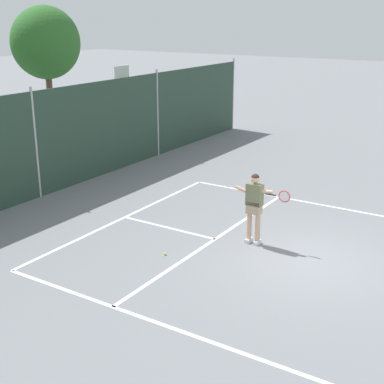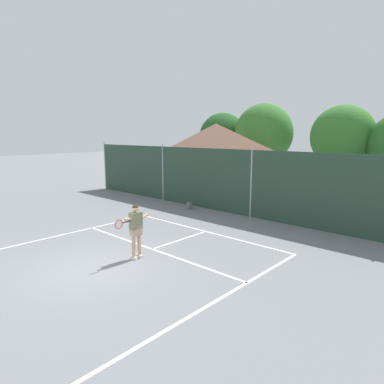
# 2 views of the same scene
# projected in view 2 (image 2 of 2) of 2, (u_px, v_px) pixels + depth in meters

# --- Properties ---
(ground_plane) EXTENTS (120.00, 120.00, 0.00)m
(ground_plane) POSITION_uv_depth(u_px,v_px,m) (91.00, 269.00, 10.32)
(ground_plane) COLOR slate
(court_markings) EXTENTS (8.30, 11.10, 0.01)m
(court_markings) POSITION_uv_depth(u_px,v_px,m) (109.00, 263.00, 10.79)
(court_markings) COLOR white
(court_markings) RESTS_ON ground
(chainlink_fence) EXTENTS (26.09, 0.09, 3.53)m
(chainlink_fence) POSITION_uv_depth(u_px,v_px,m) (251.00, 184.00, 16.55)
(chainlink_fence) COLOR #284233
(chainlink_fence) RESTS_ON ground
(clubhouse_building) EXTENTS (7.38, 5.51, 4.87)m
(clubhouse_building) POSITION_uv_depth(u_px,v_px,m) (216.00, 157.00, 23.67)
(clubhouse_building) COLOR silver
(clubhouse_building) RESTS_ON ground
(treeline_backdrop) EXTENTS (25.27, 4.46, 6.66)m
(treeline_backdrop) POSITION_uv_depth(u_px,v_px,m) (317.00, 137.00, 24.83)
(treeline_backdrop) COLOR brown
(treeline_backdrop) RESTS_ON ground
(tennis_player) EXTENTS (0.27, 1.43, 1.85)m
(tennis_player) POSITION_uv_depth(u_px,v_px,m) (136.00, 227.00, 11.02)
(tennis_player) COLOR silver
(tennis_player) RESTS_ON ground
(tennis_ball) EXTENTS (0.07, 0.07, 0.07)m
(tennis_ball) POSITION_uv_depth(u_px,v_px,m) (138.00, 236.00, 13.51)
(tennis_ball) COLOR #CCE033
(tennis_ball) RESTS_ON ground
(backpack_grey) EXTENTS (0.29, 0.25, 0.46)m
(backpack_grey) POSITION_uv_depth(u_px,v_px,m) (189.00, 206.00, 18.49)
(backpack_grey) COLOR slate
(backpack_grey) RESTS_ON ground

